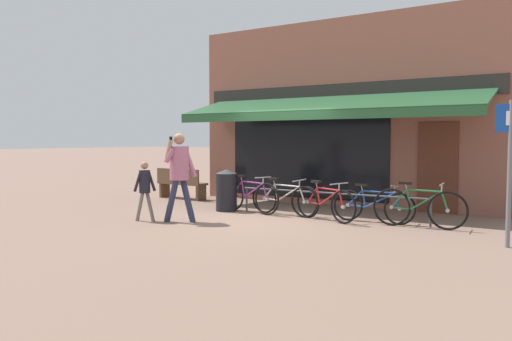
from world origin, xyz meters
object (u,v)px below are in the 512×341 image
Objects in this scene: bicycle_purple at (249,196)px; park_bench at (181,183)px; pedestrian_child at (145,184)px; bicycle_green at (419,207)px; litter_bin at (226,190)px; parking_sign at (510,157)px; bicycle_silver at (284,199)px; bicycle_red at (325,203)px; pedestrian_adult at (179,168)px; bicycle_blue at (373,205)px.

park_bench is (-3.09, 1.19, 0.07)m from bicycle_purple.
bicycle_purple is 2.50m from pedestrian_child.
bicycle_green reaches higher than park_bench.
litter_bin is 6.24m from parking_sign.
parking_sign reaches higher than pedestrian_child.
bicycle_green reaches higher than bicycle_silver.
parking_sign reaches higher than bicycle_red.
bicycle_silver is at bearing 167.08° from parking_sign.
bicycle_green is 4.81m from pedestrian_adult.
park_bench is (-8.58, 2.21, -0.96)m from parking_sign.
bicycle_silver is at bearing -168.83° from bicycle_red.
pedestrian_adult is 0.83m from pedestrian_child.
pedestrian_child is at bearing -105.07° from litter_bin.
park_bench reaches higher than bicycle_red.
bicycle_purple is 1.98m from bicycle_red.
parking_sign is at bearing 1.15° from bicycle_purple.
bicycle_green is 2.19m from parking_sign.
litter_bin is at bearing -163.04° from bicycle_purple.
litter_bin is at bearing -103.20° from pedestrian_child.
bicycle_red is at bearing -147.11° from pedestrian_adult.
bicycle_blue is 3.52m from litter_bin.
litter_bin reaches higher than bicycle_purple.
bicycle_purple is 1.44× the size of pedestrian_child.
park_bench reaches higher than bicycle_blue.
bicycle_silver is 1.10m from bicycle_red.
parking_sign is 1.42× the size of park_bench.
litter_bin is at bearing -170.34° from bicycle_silver.
bicycle_blue is 6.08m from park_bench.
pedestrian_child is (-3.15, -2.04, 0.40)m from bicycle_red.
bicycle_red is 1.63× the size of litter_bin.
pedestrian_adult reaches higher than bicycle_purple.
litter_bin reaches higher than bicycle_red.
parking_sign reaches higher than litter_bin.
pedestrian_child reaches higher than park_bench.
bicycle_purple is 1.11× the size of bicycle_red.
bicycle_green is at bearing 25.55° from bicycle_red.
park_bench is at bearing 169.56° from bicycle_blue.
park_bench is at bearing 166.98° from bicycle_green.
pedestrian_child is 0.54× the size of parking_sign.
pedestrian_child is at bearing -159.85° from bicycle_green.
park_bench is at bearing -52.07° from pedestrian_adult.
park_bench is (-2.60, 3.07, -0.66)m from pedestrian_adult.
bicycle_purple is at bearing 5.34° from litter_bin.
park_bench is at bearing 153.26° from litter_bin.
park_bench is at bearing -174.17° from bicycle_red.
bicycle_green reaches higher than bicycle_red.
bicycle_green is at bearing 5.64° from bicycle_silver.
bicycle_green is 7.05m from park_bench.
litter_bin is 0.43× the size of parking_sign.
pedestrian_child is 2.21m from litter_bin.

